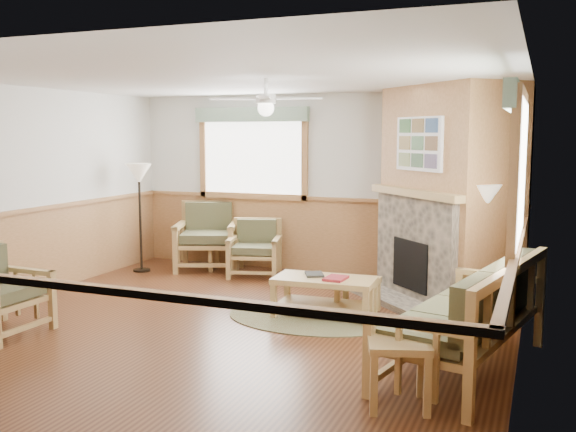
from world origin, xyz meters
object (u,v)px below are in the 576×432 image
at_px(end_table_sofa, 398,373).
at_px(sofa, 464,315).
at_px(armchair_back_left, 207,236).
at_px(end_table_chairs, 226,253).
at_px(floor_lamp_left, 140,218).
at_px(coffee_table, 324,297).
at_px(footstool, 358,296).
at_px(armchair_back_right, 255,248).
at_px(floor_lamp_right, 483,251).

bearing_deg(end_table_sofa, sofa, 69.55).
xyz_separation_m(armchair_back_left, end_table_chairs, (0.34, 0.00, -0.25)).
height_order(end_table_sofa, floor_lamp_left, floor_lamp_left).
height_order(armchair_back_left, coffee_table, armchair_back_left).
xyz_separation_m(end_table_chairs, footstool, (2.56, -1.59, -0.06)).
distance_m(sofa, footstool, 1.99).
bearing_deg(floor_lamp_left, armchair_back_left, 33.67).
relative_size(armchair_back_left, end_table_chairs, 1.97).
distance_m(armchair_back_right, end_table_sofa, 4.86).
xyz_separation_m(end_table_sofa, floor_lamp_right, (0.37, 2.79, 0.51)).
bearing_deg(coffee_table, footstool, 38.99).
bearing_deg(end_table_sofa, armchair_back_left, 134.17).
bearing_deg(sofa, floor_lamp_left, -103.07).
relative_size(armchair_back_left, coffee_table, 0.89).
xyz_separation_m(sofa, armchair_back_right, (-3.36, 2.83, -0.09)).
xyz_separation_m(footstool, floor_lamp_left, (-3.73, 1.03, 0.63)).
distance_m(armchair_back_left, floor_lamp_right, 4.44).
height_order(coffee_table, floor_lamp_left, floor_lamp_left).
bearing_deg(floor_lamp_right, sofa, -90.00).
height_order(armchair_back_left, end_table_chairs, armchair_back_left).
height_order(armchair_back_right, floor_lamp_right, floor_lamp_right).
relative_size(armchair_back_left, floor_lamp_left, 0.62).
distance_m(sofa, floor_lamp_right, 1.82).
relative_size(armchair_back_left, end_table_sofa, 1.95).
xyz_separation_m(sofa, end_table_chairs, (-3.92, 3.01, -0.24)).
height_order(sofa, footstool, sofa).
bearing_deg(armchair_back_right, footstool, -51.48).
distance_m(sofa, floor_lamp_left, 5.67).
xyz_separation_m(sofa, armchair_back_left, (-4.26, 3.01, 0.02)).
bearing_deg(end_table_chairs, floor_lamp_right, -17.14).
xyz_separation_m(armchair_back_left, footstool, (2.89, -1.59, -0.31)).
distance_m(sofa, armchair_back_left, 5.21).
distance_m(end_table_chairs, end_table_sofa, 5.35).
height_order(coffee_table, end_table_chairs, end_table_chairs).
height_order(armchair_back_right, footstool, armchair_back_right).
distance_m(armchair_back_left, coffee_table, 3.20).
bearing_deg(end_table_sofa, armchair_back_right, 127.94).
height_order(coffee_table, floor_lamp_right, floor_lamp_right).
bearing_deg(floor_lamp_right, coffee_table, -158.32).
distance_m(end_table_sofa, floor_lamp_left, 5.88).
xyz_separation_m(coffee_table, floor_lamp_left, (-3.42, 1.32, 0.60)).
distance_m(coffee_table, footstool, 0.43).
bearing_deg(footstool, sofa, -45.95).
height_order(floor_lamp_left, floor_lamp_right, floor_lamp_left).
bearing_deg(floor_lamp_right, end_table_chairs, 162.86).
distance_m(armchair_back_left, floor_lamp_left, 1.06).
relative_size(end_table_chairs, end_table_sofa, 0.99).
bearing_deg(coffee_table, floor_lamp_right, 18.51).
height_order(armchair_back_left, floor_lamp_left, floor_lamp_left).
bearing_deg(coffee_table, armchair_back_right, 131.27).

